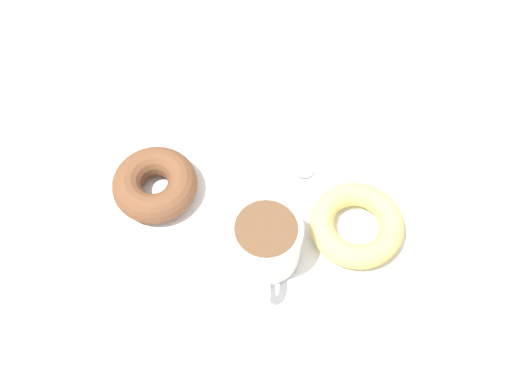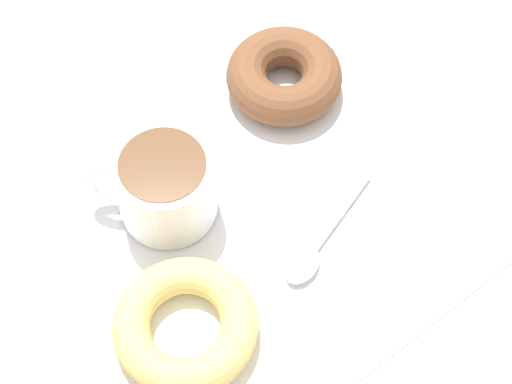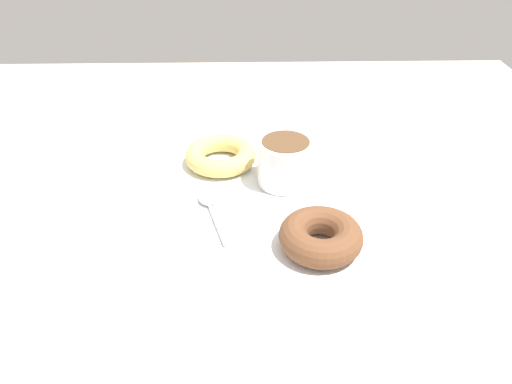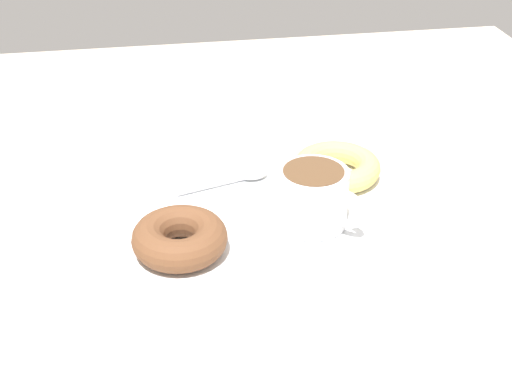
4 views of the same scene
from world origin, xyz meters
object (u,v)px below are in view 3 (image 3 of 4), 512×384
at_px(donut_far, 321,236).
at_px(spoon, 209,205).
at_px(coffee_cup, 286,161).
at_px(donut_near_cup, 221,155).

xyz_separation_m(donut_far, spoon, (0.09, 0.14, -0.01)).
distance_m(donut_far, spoon, 0.17).
height_order(coffee_cup, spoon, coffee_cup).
xyz_separation_m(coffee_cup, donut_far, (-0.15, -0.03, -0.02)).
relative_size(donut_far, spoon, 0.85).
bearing_deg(donut_far, donut_near_cup, 31.84).
height_order(coffee_cup, donut_near_cup, coffee_cup).
distance_m(donut_near_cup, spoon, 0.12).
bearing_deg(donut_near_cup, donut_far, -148.16).
bearing_deg(coffee_cup, donut_near_cup, 60.90).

